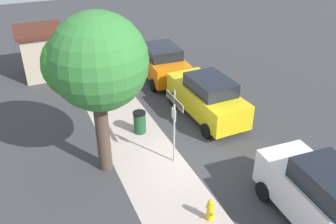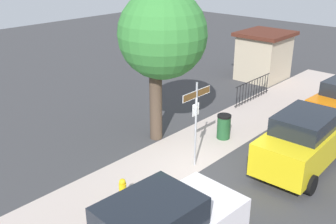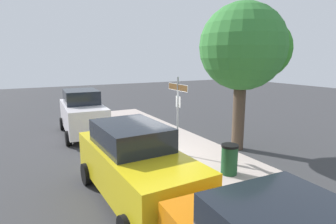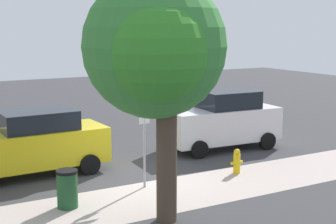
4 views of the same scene
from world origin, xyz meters
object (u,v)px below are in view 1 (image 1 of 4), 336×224
(car_yellow, at_px, (207,97))
(utility_shed, at_px, (42,51))
(street_sign, at_px, (174,115))
(car_white, at_px, (321,198))
(car_orange, at_px, (160,61))
(trash_bin, at_px, (140,122))
(fire_hydrant, at_px, (210,210))
(shade_tree, at_px, (96,64))

(car_yellow, bearing_deg, utility_shed, 35.98)
(street_sign, distance_m, car_yellow, 3.86)
(car_white, height_order, car_orange, car_white)
(trash_bin, bearing_deg, fire_hydrant, -176.90)
(car_white, height_order, trash_bin, car_white)
(car_orange, distance_m, fire_hydrant, 10.87)
(car_orange, bearing_deg, street_sign, 163.93)
(street_sign, bearing_deg, car_yellow, -48.01)
(car_white, bearing_deg, utility_shed, 25.05)
(street_sign, distance_m, fire_hydrant, 3.53)
(car_white, bearing_deg, trash_bin, 27.25)
(car_yellow, relative_size, car_orange, 1.00)
(street_sign, bearing_deg, car_orange, -18.89)
(shade_tree, distance_m, trash_bin, 4.26)
(car_orange, relative_size, fire_hydrant, 6.03)
(trash_bin, bearing_deg, car_white, -156.00)
(shade_tree, xyz_separation_m, utility_shed, (9.52, 1.02, -2.64))
(utility_shed, bearing_deg, car_yellow, -142.35)
(car_yellow, relative_size, utility_shed, 1.60)
(car_yellow, xyz_separation_m, utility_shed, (7.98, 6.16, 0.38))
(shade_tree, xyz_separation_m, car_white, (-5.52, -5.00, -2.95))
(shade_tree, distance_m, car_white, 8.01)
(fire_hydrant, distance_m, trash_bin, 5.55)
(car_white, bearing_deg, car_yellow, 2.13)
(car_yellow, relative_size, fire_hydrant, 6.00)
(fire_hydrant, bearing_deg, trash_bin, 3.10)
(car_white, bearing_deg, fire_hydrant, 65.75)
(car_white, xyz_separation_m, trash_bin, (7.01, 3.12, -0.57))
(car_white, bearing_deg, car_orange, 3.69)
(fire_hydrant, bearing_deg, car_yellow, -27.85)
(utility_shed, distance_m, trash_bin, 8.59)
(street_sign, distance_m, trash_bin, 2.92)
(car_orange, distance_m, trash_bin, 5.83)
(shade_tree, bearing_deg, street_sign, -111.61)
(fire_hydrant, bearing_deg, car_white, -117.50)
(car_white, distance_m, trash_bin, 7.69)
(car_yellow, bearing_deg, car_orange, 1.02)
(utility_shed, bearing_deg, shade_tree, -173.87)
(car_white, height_order, fire_hydrant, car_white)
(car_white, xyz_separation_m, car_orange, (11.97, 0.09, -0.11))
(shade_tree, relative_size, utility_shed, 1.95)
(car_yellow, height_order, utility_shed, utility_shed)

